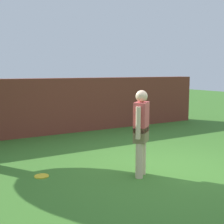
# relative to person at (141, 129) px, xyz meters

# --- Properties ---
(ground_plane) EXTENTS (40.00, 40.00, 0.00)m
(ground_plane) POSITION_rel_person_xyz_m (0.72, 0.15, -0.90)
(ground_plane) COLOR #3D7528
(brick_wall) EXTENTS (12.65, 0.50, 1.74)m
(brick_wall) POSITION_rel_person_xyz_m (-0.78, 4.65, -0.03)
(brick_wall) COLOR brown
(brick_wall) RESTS_ON ground
(person) EXTENTS (0.43, 0.40, 1.62)m
(person) POSITION_rel_person_xyz_m (0.00, 0.00, 0.00)
(person) COLOR beige
(person) RESTS_ON ground
(frisbee_yellow) EXTENTS (0.27, 0.27, 0.02)m
(frisbee_yellow) POSITION_rel_person_xyz_m (-1.63, 0.91, -0.89)
(frisbee_yellow) COLOR yellow
(frisbee_yellow) RESTS_ON ground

